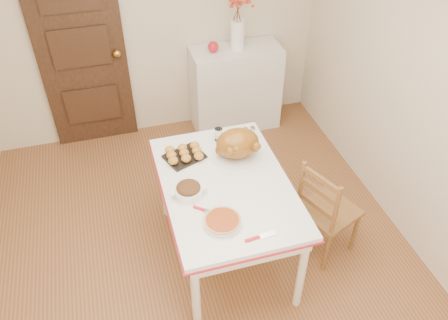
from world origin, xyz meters
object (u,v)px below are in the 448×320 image
object	(u,v)px
kitchen_table	(226,221)
chair_oak	(329,209)
turkey_platter	(237,145)
pumpkin_pie	(222,221)
sideboard	(235,89)

from	to	relation	value
kitchen_table	chair_oak	size ratio (longest dim) A/B	1.49
chair_oak	turkey_platter	distance (m)	0.90
pumpkin_pie	chair_oak	bearing A→B (deg)	13.44
sideboard	turkey_platter	world-z (taller)	turkey_platter
sideboard	kitchen_table	world-z (taller)	sideboard
sideboard	chair_oak	distance (m)	1.94
chair_oak	turkey_platter	size ratio (longest dim) A/B	2.34
kitchen_table	turkey_platter	size ratio (longest dim) A/B	3.48
sideboard	kitchen_table	xyz separation A→B (m)	(-0.64, -1.79, -0.07)
turkey_platter	sideboard	bearing A→B (deg)	70.62
chair_oak	pumpkin_pie	world-z (taller)	chair_oak
sideboard	chair_oak	xyz separation A→B (m)	(0.18, -1.94, -0.01)
turkey_platter	pumpkin_pie	world-z (taller)	turkey_platter
sideboard	turkey_platter	bearing A→B (deg)	-107.07
chair_oak	pumpkin_pie	bearing A→B (deg)	81.45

